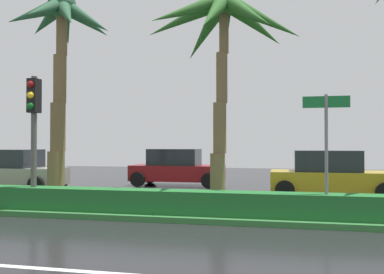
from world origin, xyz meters
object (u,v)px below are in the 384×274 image
at_px(street_name_sign, 326,139).
at_px(car_in_traffic_leading, 13,171).
at_px(palm_tree_mid_left, 61,38).
at_px(car_in_traffic_second, 177,168).
at_px(traffic_signal_median_left, 34,117).
at_px(car_in_traffic_third, 330,175).
at_px(palm_tree_centre_left, 222,28).

xyz_separation_m(street_name_sign, car_in_traffic_leading, (-12.26, 5.17, -1.25)).
bearing_deg(palm_tree_mid_left, car_in_traffic_second, 72.17).
distance_m(traffic_signal_median_left, street_name_sign, 7.89).
xyz_separation_m(palm_tree_mid_left, car_in_traffic_third, (8.72, 3.61, -4.61)).
bearing_deg(palm_tree_mid_left, car_in_traffic_third, 22.48).
xyz_separation_m(palm_tree_centre_left, traffic_signal_median_left, (-5.03, -2.11, -2.78)).
height_order(palm_tree_centre_left, traffic_signal_median_left, palm_tree_centre_left).
distance_m(palm_tree_mid_left, car_in_traffic_second, 8.41).
bearing_deg(car_in_traffic_third, car_in_traffic_leading, -178.84).
distance_m(car_in_traffic_second, car_in_traffic_third, 7.26).
distance_m(traffic_signal_median_left, car_in_traffic_leading, 7.06).
height_order(palm_tree_mid_left, palm_tree_centre_left, palm_tree_mid_left).
height_order(palm_tree_mid_left, street_name_sign, palm_tree_mid_left).
distance_m(palm_tree_mid_left, street_name_sign, 8.95).
xyz_separation_m(palm_tree_centre_left, car_in_traffic_third, (3.46, 3.35, -4.66)).
bearing_deg(traffic_signal_median_left, car_in_traffic_second, 77.33).
bearing_deg(palm_tree_mid_left, street_name_sign, -12.66).
bearing_deg(traffic_signal_median_left, street_name_sign, 0.23).
bearing_deg(car_in_traffic_second, car_in_traffic_third, -25.21).
bearing_deg(car_in_traffic_leading, car_in_traffic_third, 1.16).
distance_m(car_in_traffic_leading, car_in_traffic_second, 7.15).
xyz_separation_m(car_in_traffic_leading, car_in_traffic_third, (12.88, 0.26, 0.00)).
relative_size(car_in_traffic_leading, car_in_traffic_second, 1.00).
xyz_separation_m(palm_tree_mid_left, palm_tree_centre_left, (5.27, 0.26, 0.05)).
bearing_deg(palm_tree_mid_left, car_in_traffic_leading, 141.15).
xyz_separation_m(palm_tree_centre_left, street_name_sign, (2.83, -2.08, -3.41)).
xyz_separation_m(car_in_traffic_leading, car_in_traffic_second, (6.32, 3.35, 0.00)).
distance_m(street_name_sign, car_in_traffic_second, 10.46).
relative_size(palm_tree_centre_left, car_in_traffic_third, 1.55).
relative_size(car_in_traffic_second, car_in_traffic_third, 1.00).
xyz_separation_m(traffic_signal_median_left, street_name_sign, (7.86, 0.03, -0.63)).
relative_size(palm_tree_mid_left, car_in_traffic_third, 1.58).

